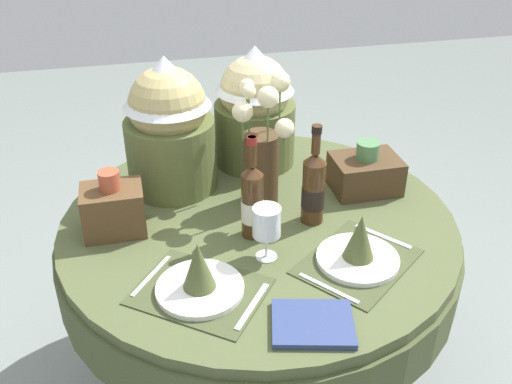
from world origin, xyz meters
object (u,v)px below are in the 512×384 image
(place_setting_right, at_px, (359,249))
(flower_vase, at_px, (262,152))
(place_setting_left, at_px, (199,278))
(woven_basket_side_left, at_px, (113,208))
(wine_bottle_left, at_px, (252,201))
(wine_glass_left, at_px, (267,223))
(gift_tub_back_centre, at_px, (255,103))
(woven_basket_side_right, at_px, (365,172))
(gift_tub_back_left, at_px, (169,121))
(dining_table, at_px, (258,252))
(book_on_table, at_px, (313,324))
(wine_bottle_right, at_px, (313,187))

(place_setting_right, height_order, flower_vase, flower_vase)
(place_setting_left, xyz_separation_m, woven_basket_side_left, (-0.21, 0.35, 0.03))
(wine_bottle_left, distance_m, wine_glass_left, 0.12)
(flower_vase, height_order, gift_tub_back_centre, gift_tub_back_centre)
(flower_vase, bearing_deg, wine_bottle_left, -112.09)
(gift_tub_back_centre, height_order, woven_basket_side_right, gift_tub_back_centre)
(place_setting_right, relative_size, flower_vase, 0.98)
(woven_basket_side_right, bearing_deg, woven_basket_side_left, -175.81)
(wine_bottle_left, height_order, wine_glass_left, wine_bottle_left)
(gift_tub_back_centre, bearing_deg, woven_basket_side_right, -42.12)
(gift_tub_back_left, bearing_deg, woven_basket_side_right, -15.42)
(flower_vase, distance_m, wine_bottle_left, 0.20)
(woven_basket_side_left, bearing_deg, wine_glass_left, -29.50)
(wine_glass_left, bearing_deg, gift_tub_back_centre, 80.14)
(wine_glass_left, bearing_deg, gift_tub_back_left, 114.40)
(dining_table, bearing_deg, gift_tub_back_centre, 78.55)
(place_setting_right, xyz_separation_m, book_on_table, (-0.21, -0.22, -0.04))
(woven_basket_side_right, bearing_deg, flower_vase, -179.49)
(flower_vase, xyz_separation_m, book_on_table, (-0.01, -0.60, -0.18))
(book_on_table, relative_size, woven_basket_side_left, 0.97)
(dining_table, distance_m, flower_vase, 0.34)
(dining_table, bearing_deg, wine_bottle_left, -114.59)
(flower_vase, height_order, book_on_table, flower_vase)
(wine_bottle_right, height_order, gift_tub_back_left, gift_tub_back_left)
(wine_bottle_left, xyz_separation_m, gift_tub_back_left, (-0.20, 0.36, 0.13))
(wine_bottle_right, xyz_separation_m, woven_basket_side_left, (-0.61, 0.08, -0.04))
(wine_bottle_left, bearing_deg, wine_bottle_right, 9.49)
(dining_table, relative_size, book_on_table, 6.34)
(place_setting_left, relative_size, wine_bottle_left, 1.28)
(place_setting_left, height_order, book_on_table, place_setting_left)
(wine_glass_left, bearing_deg, book_on_table, -81.56)
(flower_vase, distance_m, gift_tub_back_centre, 0.30)
(wine_glass_left, bearing_deg, dining_table, 83.21)
(wine_bottle_left, distance_m, woven_basket_side_left, 0.43)
(dining_table, bearing_deg, book_on_table, -87.71)
(woven_basket_side_left, height_order, woven_basket_side_right, woven_basket_side_left)
(dining_table, xyz_separation_m, book_on_table, (0.02, -0.51, 0.15))
(book_on_table, bearing_deg, dining_table, 106.10)
(gift_tub_back_left, bearing_deg, wine_glass_left, -65.60)
(flower_vase, distance_m, book_on_table, 0.63)
(flower_vase, bearing_deg, dining_table, -109.75)
(woven_basket_side_right, bearing_deg, wine_glass_left, -144.72)
(gift_tub_back_left, relative_size, woven_basket_side_left, 2.24)
(book_on_table, height_order, woven_basket_side_right, woven_basket_side_right)
(book_on_table, distance_m, gift_tub_back_centre, 0.93)
(place_setting_left, xyz_separation_m, book_on_table, (0.26, -0.19, -0.04))
(place_setting_left, distance_m, wine_bottle_left, 0.31)
(woven_basket_side_right, bearing_deg, gift_tub_back_centre, 137.88)
(woven_basket_side_right, bearing_deg, book_on_table, -122.33)
(dining_table, bearing_deg, flower_vase, 70.25)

